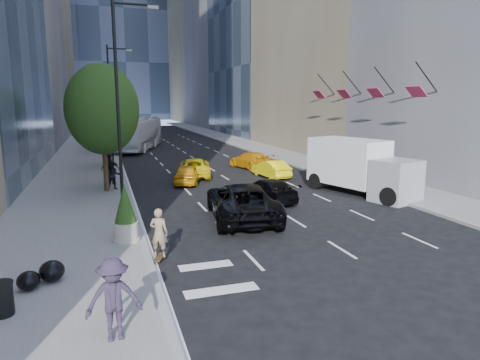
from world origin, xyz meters
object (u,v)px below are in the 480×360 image
object	(u,v)px
skateboarder	(159,236)
trash_can	(2,300)
black_sedan_mercedes	(268,190)
city_bus	(138,134)
black_sedan_lincoln	(242,201)
box_truck	(360,167)
planter_shrub	(125,214)

from	to	relation	value
skateboarder	trash_can	xyz separation A→B (m)	(-4.29, -3.00, -0.31)
black_sedan_mercedes	city_bus	size ratio (longest dim) A/B	0.33
black_sedan_mercedes	trash_can	size ratio (longest dim) A/B	5.28
black_sedan_lincoln	box_truck	size ratio (longest dim) A/B	0.87
planter_shrub	trash_can	bearing A→B (deg)	-123.08
city_bus	planter_shrub	size ratio (longest dim) A/B	5.87
city_bus	trash_can	world-z (taller)	city_bus
city_bus	planter_shrub	xyz separation A→B (m)	(-3.09, -33.16, -0.61)
black_sedan_mercedes	city_bus	world-z (taller)	city_bus
skateboarder	box_truck	size ratio (longest dim) A/B	0.24
black_sedan_lincoln	city_bus	xyz separation A→B (m)	(-2.26, 31.10, 0.97)
black_sedan_mercedes	planter_shrub	bearing A→B (deg)	24.23
black_sedan_lincoln	black_sedan_mercedes	size ratio (longest dim) A/B	1.41
skateboarder	city_bus	xyz separation A→B (m)	(2.09, 35.22, 0.96)
black_sedan_mercedes	city_bus	distance (m)	28.54
black_sedan_mercedes	skateboarder	bearing A→B (deg)	37.59
skateboarder	trash_can	bearing A→B (deg)	59.68
black_sedan_lincoln	city_bus	world-z (taller)	city_bus
black_sedan_lincoln	black_sedan_mercedes	bearing A→B (deg)	-121.69
city_bus	box_truck	bearing A→B (deg)	-51.86
skateboarder	trash_can	distance (m)	5.25
city_bus	trash_can	distance (m)	38.77
city_bus	box_truck	xyz separation A→B (m)	(10.62, -27.93, -0.20)
black_sedan_mercedes	box_truck	bearing A→B (deg)	173.22
black_sedan_lincoln	planter_shrub	size ratio (longest dim) A/B	2.76
skateboarder	planter_shrub	world-z (taller)	planter_shrub
black_sedan_lincoln	box_truck	xyz separation A→B (m)	(8.36, 3.17, 0.77)
skateboarder	black_sedan_lincoln	bearing A→B (deg)	-111.78
box_truck	city_bus	bearing A→B (deg)	93.66
skateboarder	city_bus	world-z (taller)	city_bus
black_sedan_mercedes	box_truck	world-z (taller)	box_truck
black_sedan_mercedes	planter_shrub	distance (m)	9.30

